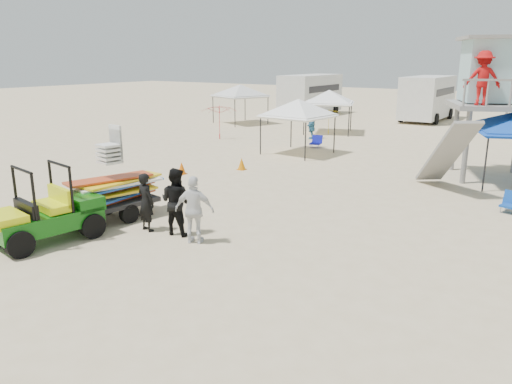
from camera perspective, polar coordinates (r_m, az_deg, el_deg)
The scene contains 19 objects.
ground at distance 10.98m, azimuth -11.03°, elevation -9.60°, with size 140.00×140.00×0.00m, color beige.
utility_cart at distance 13.61m, azimuth -23.14°, elevation -1.64°, with size 1.71×2.75×1.95m.
surf_trailer at distance 14.93m, azimuth -15.75°, elevation 0.69°, with size 1.77×2.74×2.39m.
man_left at distance 13.69m, azimuth -12.46°, elevation -1.14°, with size 0.58×0.38×1.60m, color black.
man_mid at distance 13.26m, azimuth -9.14°, elevation -1.06°, with size 0.87×0.68×1.79m, color black.
man_right at distance 12.54m, azimuth -7.04°, elevation -2.06°, with size 1.01×0.42×1.73m, color silver.
lifeguard_tower at distance 21.31m, azimuth 25.98°, elevation 11.83°, with size 4.24×4.24×5.21m.
canopy_white_a at distance 24.35m, azimuth 4.87°, elevation 10.21°, with size 2.99×2.99×3.05m.
canopy_white_b at distance 36.00m, azimuth -1.83°, elevation 11.95°, with size 3.83×3.83×3.15m.
canopy_white_c at distance 31.72m, azimuth 8.35°, elevation 11.21°, with size 3.66×3.66×3.05m.
umbrella_a at distance 29.03m, azimuth -4.24°, elevation 7.97°, with size 2.15×2.19×1.97m, color red.
umbrella_b at distance 31.13m, azimuth 8.29°, elevation 7.95°, with size 1.70×1.73×1.56m, color yellow.
cone_near at distance 20.34m, azimuth -8.49°, elevation 2.72°, with size 0.34×0.34×0.50m, color #EA6207.
cone_far at distance 20.95m, azimuth -1.65°, elevation 3.24°, with size 0.34×0.34×0.50m, color orange.
beach_chair_a at distance 26.45m, azimuth 6.89°, elevation 5.74°, with size 0.64×0.69×0.64m.
beach_chair_b at distance 16.97m, azimuth 27.21°, elevation -1.05°, with size 0.65×0.70×0.64m.
rv_far_left at distance 41.76m, azimuth 6.26°, elevation 11.19°, with size 2.64×6.80×3.25m.
rv_mid_left at distance 39.92m, azimuth 19.02°, elevation 10.30°, with size 2.65×6.50×3.25m.
distant_beachgoers at distance 27.02m, azimuth 20.37°, elevation 6.13°, with size 18.45×15.46×1.71m.
Camera 1 is at (7.13, -7.02, 4.52)m, focal length 35.00 mm.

